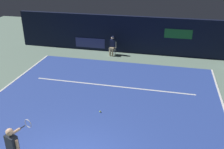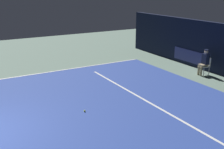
# 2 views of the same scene
# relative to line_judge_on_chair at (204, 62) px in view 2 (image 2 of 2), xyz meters

# --- Properties ---
(ground_plane) EXTENTS (32.72, 32.72, 0.00)m
(ground_plane) POSITION_rel_line_judge_on_chair_xyz_m (1.05, -6.49, -0.69)
(ground_plane) COLOR slate
(court_surface) EXTENTS (10.91, 10.61, 0.01)m
(court_surface) POSITION_rel_line_judge_on_chair_xyz_m (1.05, -6.49, -0.68)
(court_surface) COLOR #2D479E
(court_surface) RESTS_ON ground
(line_sideline_right) EXTENTS (0.10, 10.61, 0.01)m
(line_sideline_right) POSITION_rel_line_judge_on_chair_xyz_m (-4.36, -6.49, -0.67)
(line_sideline_right) COLOR white
(line_sideline_right) RESTS_ON court_surface
(line_service) EXTENTS (8.51, 0.10, 0.01)m
(line_service) POSITION_rel_line_judge_on_chair_xyz_m (1.05, -4.64, -0.67)
(line_service) COLOR white
(line_service) RESTS_ON court_surface
(line_judge_on_chair) EXTENTS (0.47, 0.56, 1.32)m
(line_judge_on_chair) POSITION_rel_line_judge_on_chair_xyz_m (0.00, 0.00, 0.00)
(line_judge_on_chair) COLOR white
(line_judge_on_chair) RESTS_ON ground
(tennis_ball) EXTENTS (0.07, 0.07, 0.07)m
(tennis_ball) POSITION_rel_line_judge_on_chair_xyz_m (1.10, -7.18, -0.64)
(tennis_ball) COLOR #CCE033
(tennis_ball) RESTS_ON court_surface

